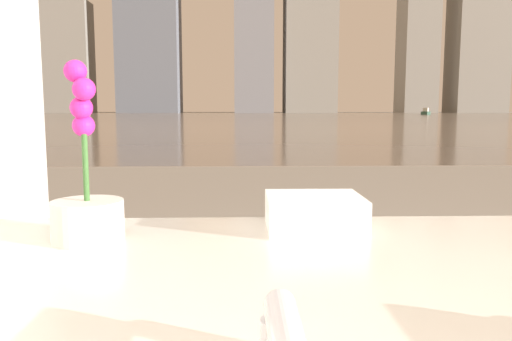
{
  "coord_description": "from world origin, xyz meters",
  "views": [
    {
      "loc": [
        -0.2,
        -0.3,
        0.84
      ],
      "look_at": [
        -0.14,
        2.05,
        0.55
      ],
      "focal_mm": 35.0,
      "sensor_mm": 36.0,
      "label": 1
    }
  ],
  "objects_px": {
    "faucet_near": "(284,338)",
    "towel_stack": "(314,212)",
    "potted_orchid": "(87,200)",
    "harbor_boat_0": "(426,112)"
  },
  "relations": [
    {
      "from": "potted_orchid",
      "to": "harbor_boat_0",
      "type": "xyz_separation_m",
      "value": [
        29.27,
        77.1,
        -0.27
      ]
    },
    {
      "from": "potted_orchid",
      "to": "harbor_boat_0",
      "type": "distance_m",
      "value": 82.47
    },
    {
      "from": "faucet_near",
      "to": "harbor_boat_0",
      "type": "bearing_deg",
      "value": 69.59
    },
    {
      "from": "faucet_near",
      "to": "harbor_boat_0",
      "type": "height_order",
      "value": "harbor_boat_0"
    },
    {
      "from": "faucet_near",
      "to": "towel_stack",
      "type": "xyz_separation_m",
      "value": [
        0.13,
        0.67,
        -0.01
      ]
    },
    {
      "from": "faucet_near",
      "to": "towel_stack",
      "type": "height_order",
      "value": "faucet_near"
    },
    {
      "from": "potted_orchid",
      "to": "harbor_boat_0",
      "type": "relative_size",
      "value": 0.13
    },
    {
      "from": "potted_orchid",
      "to": "towel_stack",
      "type": "bearing_deg",
      "value": 10.42
    },
    {
      "from": "potted_orchid",
      "to": "faucet_near",
      "type": "bearing_deg",
      "value": -57.17
    },
    {
      "from": "potted_orchid",
      "to": "towel_stack",
      "type": "xyz_separation_m",
      "value": [
        0.5,
        0.09,
        -0.05
      ]
    }
  ]
}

